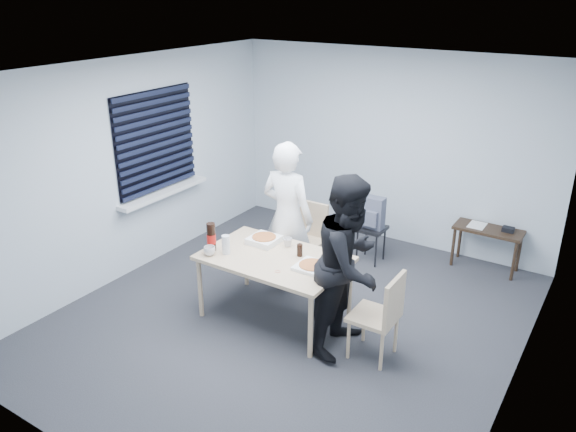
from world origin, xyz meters
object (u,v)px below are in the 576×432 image
Objects in this scene: person_white at (287,217)px; stool at (371,235)px; chair_far at (308,233)px; backpack at (372,213)px; mug_a at (210,251)px; side_table at (488,235)px; mug_b at (288,242)px; soda_bottle at (211,237)px; person_black at (350,265)px; chair_right at (383,312)px; dining_table at (274,262)px.

stool is at bearing -115.75° from person_white.
person_white reaches higher than chair_far.
backpack is at bearing -116.00° from person_white.
side_table is at bearing 50.99° from mug_a.
soda_bottle is at bearing -140.23° from mug_b.
soda_bottle is (-0.94, -1.99, 0.20)m from backpack.
side_table is (1.84, 1.26, -0.05)m from chair_far.
backpack is at bearing 17.91° from person_black.
mug_b is 0.82m from soda_bottle.
person_white is at bearing -104.67° from backpack.
chair_right is 2.88× the size of soda_bottle.
stool is at bearing 17.80° from person_black.
chair_right is at bearing 5.26° from soda_bottle.
chair_right is 1.93m from soda_bottle.
chair_far is 2.88× the size of soda_bottle.
chair_far is 0.59m from person_white.
soda_bottle reaches higher than chair_right.
mug_a is at bearing 101.80° from person_black.
soda_bottle is (-0.40, -1.33, 0.36)m from chair_far.
stool is (0.54, 0.68, -0.15)m from chair_far.
mug_a is at bearing -171.47° from chair_right.
mug_b reaches higher than dining_table.
chair_far reaches higher than stool.
person_black is 4.35× the size of backpack.
chair_right reaches higher than mug_a.
soda_bottle is at bearing -106.76° from chair_far.
person_black is 2.16× the size of side_table.
chair_right is 1.34m from mug_b.
mug_b reaches higher than stool.
chair_right is at bearing 8.53° from mug_a.
backpack is (0.55, 1.12, -0.21)m from person_white.
dining_table is 1.79m from backpack.
chair_right is 2.45m from side_table.
person_black is 17.70× the size of mug_b.
mug_b is (-1.27, 0.34, 0.26)m from chair_right.
side_table is (1.60, 2.36, -0.20)m from dining_table.
chair_right is at bearing -2.62° from dining_table.
person_white is at bearing -115.75° from stool.
soda_bottle is (-0.05, 0.10, 0.10)m from mug_a.
chair_far is 0.50× the size of person_black.
mug_b is at bearing 94.06° from dining_table.
mug_a is (-0.59, -0.33, 0.11)m from dining_table.
dining_table is 1.14m from chair_far.
mug_b is 0.32× the size of soda_bottle.
person_black is at bearing -45.23° from chair_far.
person_black is (1.12, -1.13, 0.37)m from chair_far.
backpack is (-0.58, 1.79, -0.21)m from person_black.
dining_table is 1.67× the size of chair_right.
stool is 2.27m from soda_bottle.
dining_table is 0.71m from soda_bottle.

